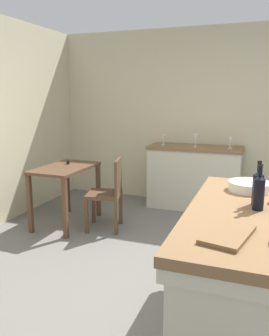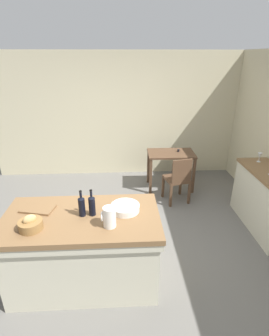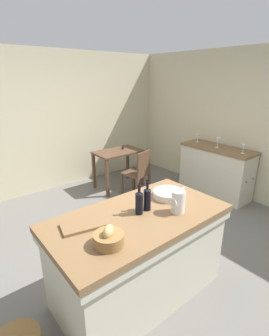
% 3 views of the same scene
% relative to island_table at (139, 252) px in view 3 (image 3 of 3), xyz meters
% --- Properties ---
extents(ground_plane, '(6.76, 6.76, 0.00)m').
position_rel_island_table_xyz_m(ground_plane, '(0.39, 0.56, -0.49)').
color(ground_plane, '#66635E').
extents(wall_back, '(5.32, 0.12, 2.60)m').
position_rel_island_table_xyz_m(wall_back, '(0.39, 3.16, 0.81)').
color(wall_back, beige).
rests_on(wall_back, ground).
extents(wall_right, '(0.12, 5.20, 2.60)m').
position_rel_island_table_xyz_m(wall_right, '(2.99, 0.56, 0.81)').
color(wall_right, beige).
rests_on(wall_right, ground).
extents(island_table, '(1.70, 0.90, 0.91)m').
position_rel_island_table_xyz_m(island_table, '(0.00, 0.00, 0.00)').
color(island_table, brown).
rests_on(island_table, ground).
extents(side_cabinet, '(0.52, 1.35, 0.92)m').
position_rel_island_table_xyz_m(side_cabinet, '(2.65, 0.91, -0.03)').
color(side_cabinet, brown).
rests_on(side_cabinet, ground).
extents(writing_desk, '(0.91, 0.58, 0.81)m').
position_rel_island_table_xyz_m(writing_desk, '(1.42, 2.31, 0.14)').
color(writing_desk, '#513826').
rests_on(writing_desk, ground).
extents(wooden_chair, '(0.48, 0.48, 0.88)m').
position_rel_island_table_xyz_m(wooden_chair, '(1.46, 1.73, -0.01)').
color(wooden_chair, '#513826').
rests_on(wooden_chair, ground).
extents(pitcher, '(0.17, 0.13, 0.26)m').
position_rel_island_table_xyz_m(pitcher, '(0.32, -0.19, 0.53)').
color(pitcher, silver).
rests_on(pitcher, island_table).
extents(wash_bowl, '(0.32, 0.32, 0.07)m').
position_rel_island_table_xyz_m(wash_bowl, '(0.48, 0.09, 0.45)').
color(wash_bowl, silver).
rests_on(wash_bowl, island_table).
extents(bread_basket, '(0.23, 0.23, 0.16)m').
position_rel_island_table_xyz_m(bread_basket, '(-0.46, -0.20, 0.48)').
color(bread_basket, olive).
rests_on(bread_basket, island_table).
extents(cutting_board, '(0.39, 0.28, 0.02)m').
position_rel_island_table_xyz_m(cutting_board, '(-0.50, 0.15, 0.43)').
color(cutting_board, brown).
rests_on(cutting_board, island_table).
extents(wine_bottle_dark, '(0.07, 0.07, 0.30)m').
position_rel_island_table_xyz_m(wine_bottle_dark, '(0.12, 0.02, 0.54)').
color(wine_bottle_dark, black).
rests_on(wine_bottle_dark, island_table).
extents(wine_bottle_amber, '(0.07, 0.07, 0.30)m').
position_rel_island_table_xyz_m(wine_bottle_amber, '(0.02, 0.02, 0.54)').
color(wine_bottle_amber, black).
rests_on(wine_bottle_amber, island_table).
extents(wine_glass_far_left, '(0.07, 0.07, 0.15)m').
position_rel_island_table_xyz_m(wine_glass_far_left, '(2.62, 0.42, 0.53)').
color(wine_glass_far_left, white).
rests_on(wine_glass_far_left, side_cabinet).
extents(wine_glass_left, '(0.07, 0.07, 0.19)m').
position_rel_island_table_xyz_m(wine_glass_left, '(2.60, 0.90, 0.55)').
color(wine_glass_left, white).
rests_on(wine_glass_left, side_cabinet).
extents(wine_glass_middle, '(0.07, 0.07, 0.15)m').
position_rel_island_table_xyz_m(wine_glass_middle, '(2.67, 1.39, 0.53)').
color(wine_glass_middle, white).
rests_on(wine_glass_middle, side_cabinet).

